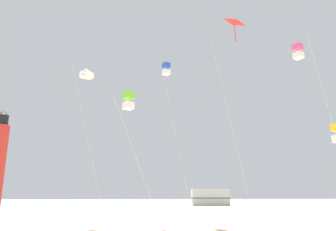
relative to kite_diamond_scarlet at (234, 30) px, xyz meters
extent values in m
cylinder|color=silver|center=(-0.67, -0.78, -5.15)|extent=(1.71, 1.48, 11.39)
cube|color=red|center=(0.06, 0.07, 0.54)|extent=(1.22, 1.22, 0.40)
cylinder|color=red|center=(0.06, 0.07, -0.11)|extent=(0.04, 0.04, 1.10)
cylinder|color=silver|center=(7.52, 4.35, -4.54)|extent=(3.44, 2.06, 12.62)
cube|color=#E54C8C|center=(6.49, 6.06, 2.12)|extent=(0.82, 0.82, 0.44)
cube|color=white|center=(6.49, 6.06, 1.42)|extent=(0.82, 0.82, 0.44)
cylinder|color=silver|center=(-5.28, 2.75, -6.82)|extent=(3.13, 1.47, 8.06)
cube|color=#72D12D|center=(-6.01, 4.30, -2.45)|extent=(0.82, 0.82, 0.44)
cube|color=white|center=(-6.01, 4.30, -3.15)|extent=(0.82, 0.82, 0.44)
cylinder|color=silver|center=(-9.54, 9.54, -4.68)|extent=(3.02, 1.70, 12.33)
cylinder|color=white|center=(-10.39, 11.04, 1.48)|extent=(1.83, 2.52, 1.48)
sphere|color=white|center=(-10.39, 11.04, 1.63)|extent=(0.76, 0.76, 0.76)
cylinder|color=silver|center=(-2.44, 10.98, -4.04)|extent=(2.86, 1.62, 13.61)
cube|color=blue|center=(-3.24, 12.40, 3.11)|extent=(0.82, 0.82, 0.44)
cube|color=white|center=(-3.24, 12.40, 2.41)|extent=(0.82, 0.82, 0.44)
cylinder|color=black|center=(-31.91, 41.30, 4.05)|extent=(2.00, 2.00, 1.80)
cone|color=black|center=(-31.91, 41.30, 5.45)|extent=(2.20, 2.20, 1.00)
cube|color=#B7BABF|center=(5.46, 40.35, -9.45)|extent=(6.44, 2.42, 2.80)
cube|color=#4C608C|center=(5.46, 40.35, -9.59)|extent=(6.48, 2.47, 0.24)
camera|label=1|loc=(-4.29, -15.31, -8.58)|focal=33.48mm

